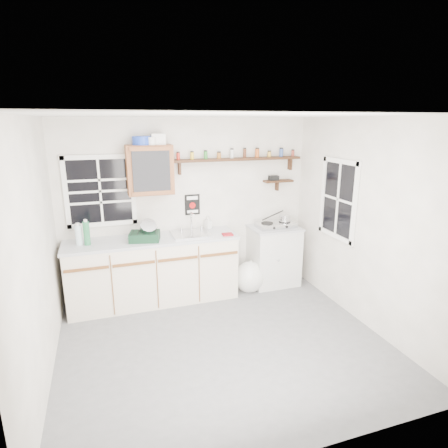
# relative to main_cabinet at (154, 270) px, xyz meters

# --- Properties ---
(room) EXTENTS (3.64, 3.24, 2.54)m
(room) POSITION_rel_main_cabinet_xyz_m (0.58, -1.30, 0.79)
(room) COLOR #565659
(room) RESTS_ON ground
(main_cabinet) EXTENTS (2.31, 0.63, 0.92)m
(main_cabinet) POSITION_rel_main_cabinet_xyz_m (0.00, 0.00, 0.00)
(main_cabinet) COLOR beige
(main_cabinet) RESTS_ON floor
(right_cabinet) EXTENTS (0.73, 0.57, 0.91)m
(right_cabinet) POSITION_rel_main_cabinet_xyz_m (1.83, 0.03, -0.01)
(right_cabinet) COLOR silver
(right_cabinet) RESTS_ON floor
(sink) EXTENTS (0.52, 0.44, 0.29)m
(sink) POSITION_rel_main_cabinet_xyz_m (0.54, 0.01, 0.47)
(sink) COLOR #B9BABE
(sink) RESTS_ON main_cabinet
(upper_cabinet) EXTENTS (0.60, 0.32, 0.65)m
(upper_cabinet) POSITION_rel_main_cabinet_xyz_m (0.03, 0.14, 1.36)
(upper_cabinet) COLOR #622D18
(upper_cabinet) RESTS_ON wall_back
(upper_cabinet_clutter) EXTENTS (0.42, 0.24, 0.14)m
(upper_cabinet_clutter) POSITION_rel_main_cabinet_xyz_m (0.03, 0.14, 1.75)
(upper_cabinet_clutter) COLOR #1A39AE
(upper_cabinet_clutter) RESTS_ON upper_cabinet
(spice_shelf) EXTENTS (1.91, 0.18, 0.35)m
(spice_shelf) POSITION_rel_main_cabinet_xyz_m (1.32, 0.21, 1.47)
(spice_shelf) COLOR black
(spice_shelf) RESTS_ON wall_back
(secondary_shelf) EXTENTS (0.45, 0.16, 0.24)m
(secondary_shelf) POSITION_rel_main_cabinet_xyz_m (1.94, 0.22, 1.12)
(secondary_shelf) COLOR black
(secondary_shelf) RESTS_ON wall_back
(warning_sign) EXTENTS (0.22, 0.02, 0.30)m
(warning_sign) POSITION_rel_main_cabinet_xyz_m (0.63, 0.29, 0.82)
(warning_sign) COLOR black
(warning_sign) RESTS_ON wall_back
(window_back) EXTENTS (0.93, 0.03, 0.98)m
(window_back) POSITION_rel_main_cabinet_xyz_m (-0.62, 0.29, 1.09)
(window_back) COLOR black
(window_back) RESTS_ON wall_back
(window_right) EXTENTS (0.03, 0.78, 1.08)m
(window_right) POSITION_rel_main_cabinet_xyz_m (2.37, -0.75, 0.99)
(window_right) COLOR black
(window_right) RESTS_ON wall_back
(water_bottles) EXTENTS (0.18, 0.12, 0.33)m
(water_bottles) POSITION_rel_main_cabinet_xyz_m (-0.87, -0.00, 0.60)
(water_bottles) COLOR silver
(water_bottles) RESTS_ON main_cabinet
(dish_rack) EXTENTS (0.44, 0.37, 0.29)m
(dish_rack) POSITION_rel_main_cabinet_xyz_m (-0.09, -0.07, 0.55)
(dish_rack) COLOR black
(dish_rack) RESTS_ON main_cabinet
(soap_bottle) EXTENTS (0.11, 0.11, 0.19)m
(soap_bottle) POSITION_rel_main_cabinet_xyz_m (0.85, 0.22, 0.55)
(soap_bottle) COLOR silver
(soap_bottle) RESTS_ON main_cabinet
(rag) EXTENTS (0.15, 0.13, 0.02)m
(rag) POSITION_rel_main_cabinet_xyz_m (1.01, -0.18, 0.47)
(rag) COLOR maroon
(rag) RESTS_ON main_cabinet
(hotplate) EXTENTS (0.58, 0.32, 0.08)m
(hotplate) POSITION_rel_main_cabinet_xyz_m (1.85, 0.01, 0.49)
(hotplate) COLOR #B9BABE
(hotplate) RESTS_ON right_cabinet
(saucepan) EXTENTS (0.40, 0.22, 0.17)m
(saucepan) POSITION_rel_main_cabinet_xyz_m (1.98, 0.01, 0.57)
(saucepan) COLOR #B9BABE
(saucepan) RESTS_ON hotplate
(trash_bag) EXTENTS (0.44, 0.40, 0.50)m
(trash_bag) POSITION_rel_main_cabinet_xyz_m (1.39, -0.11, -0.25)
(trash_bag) COLOR silver
(trash_bag) RESTS_ON floor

